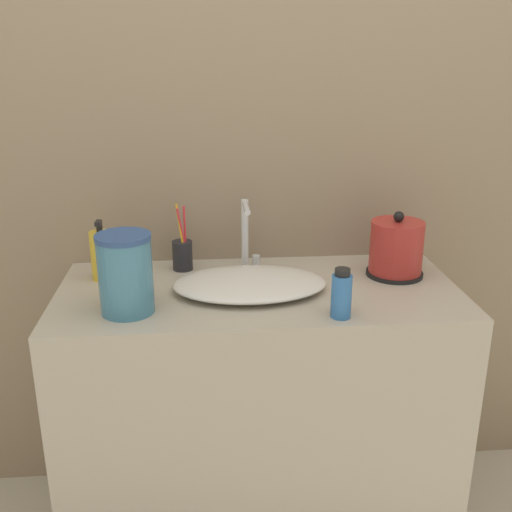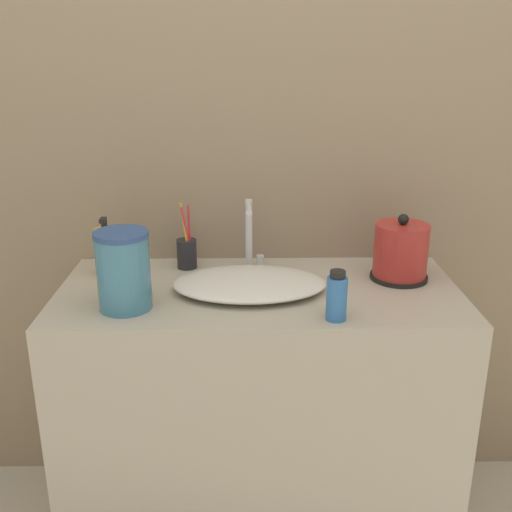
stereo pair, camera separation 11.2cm
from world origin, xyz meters
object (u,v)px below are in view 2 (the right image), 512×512
(toothbrush_cup, at_px, (187,252))
(shampoo_bottle, at_px, (337,297))
(lotion_bottle, at_px, (106,251))
(faucet, at_px, (250,232))
(water_pitcher, at_px, (124,270))
(electric_kettle, at_px, (401,254))

(toothbrush_cup, xyz_separation_m, shampoo_bottle, (0.42, -0.39, 0.01))
(lotion_bottle, bearing_deg, faucet, 6.11)
(water_pitcher, bearing_deg, electric_kettle, 14.52)
(electric_kettle, relative_size, lotion_bottle, 1.09)
(shampoo_bottle, bearing_deg, water_pitcher, 171.66)
(lotion_bottle, bearing_deg, shampoo_bottle, -26.64)
(electric_kettle, xyz_separation_m, shampoo_bottle, (-0.23, -0.28, -0.02))
(electric_kettle, relative_size, toothbrush_cup, 0.94)
(shampoo_bottle, xyz_separation_m, water_pitcher, (-0.55, 0.08, 0.04))
(electric_kettle, bearing_deg, water_pitcher, -165.48)
(faucet, relative_size, toothbrush_cup, 1.03)
(electric_kettle, distance_m, water_pitcher, 0.81)
(electric_kettle, relative_size, water_pitcher, 0.95)
(lotion_bottle, xyz_separation_m, water_pitcher, (0.10, -0.25, 0.03))
(electric_kettle, distance_m, toothbrush_cup, 0.66)
(faucet, distance_m, toothbrush_cup, 0.21)
(electric_kettle, height_order, toothbrush_cup, toothbrush_cup)
(toothbrush_cup, relative_size, shampoo_bottle, 1.62)
(faucet, height_order, electric_kettle, faucet)
(electric_kettle, xyz_separation_m, lotion_bottle, (-0.88, 0.04, -0.00))
(faucet, relative_size, water_pitcher, 1.04)
(electric_kettle, xyz_separation_m, toothbrush_cup, (-0.65, 0.11, -0.03))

